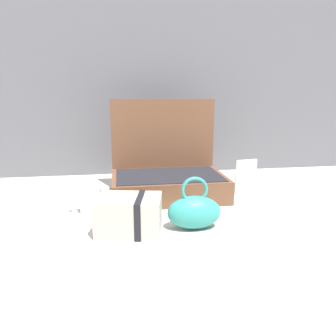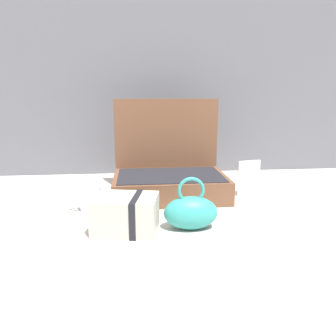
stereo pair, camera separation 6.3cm
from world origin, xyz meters
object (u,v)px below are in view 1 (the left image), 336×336
Objects in this scene: teal_pouch_handbag at (194,211)px; open_suitcase at (167,175)px; coffee_mug at (90,200)px; info_card_left at (246,177)px; cream_toiletry_bag at (130,215)px.

open_suitcase is at bearing 94.75° from teal_pouch_handbag.
info_card_left is (0.66, 0.13, 0.03)m from coffee_mug.
teal_pouch_handbag is 0.80× the size of cream_toiletry_bag.
teal_pouch_handbag is 0.21m from cream_toiletry_bag.
coffee_mug is at bearing 126.18° from cream_toiletry_bag.
open_suitcase is 3.08× the size of info_card_left.
teal_pouch_handbag is 1.15× the size of info_card_left.
info_card_left is (0.34, -0.05, -0.01)m from open_suitcase.
coffee_mug is (-0.35, 0.20, -0.01)m from teal_pouch_handbag.
coffee_mug is 0.76× the size of info_card_left.
info_card_left is (0.31, 0.33, 0.02)m from teal_pouch_handbag.
coffee_mug is at bearing -179.50° from info_card_left.
cream_toiletry_bag is at bearing -114.87° from open_suitcase.
open_suitcase is 4.07× the size of coffee_mug.
info_card_left is at bearing 11.13° from coffee_mug.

